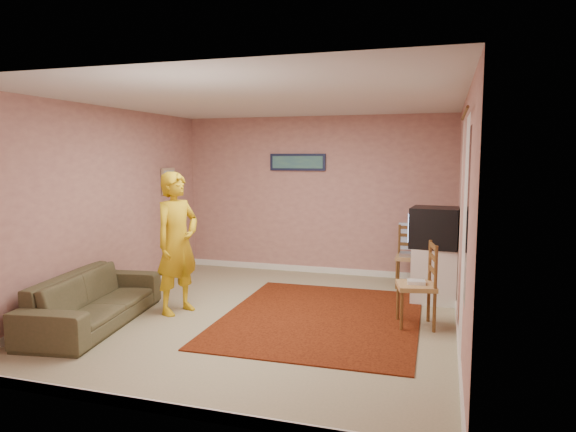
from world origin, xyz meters
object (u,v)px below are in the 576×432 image
(crt_tv, at_px, (435,227))
(chair_a, at_px, (410,250))
(person, at_px, (177,243))
(tv_cabinet, at_px, (434,274))
(chair_b, at_px, (416,275))
(sofa, at_px, (94,299))

(crt_tv, xyz_separation_m, chair_a, (-0.35, 0.69, -0.45))
(crt_tv, xyz_separation_m, person, (-3.04, -1.44, -0.13))
(tv_cabinet, height_order, chair_b, chair_b)
(tv_cabinet, relative_size, chair_b, 1.40)
(sofa, bearing_deg, crt_tv, -68.72)
(chair_a, height_order, person, person)
(crt_tv, xyz_separation_m, chair_b, (-0.17, -1.12, -0.41))
(crt_tv, height_order, sofa, crt_tv)
(chair_a, relative_size, person, 0.28)
(sofa, bearing_deg, chair_a, -58.68)
(tv_cabinet, bearing_deg, chair_a, 117.54)
(crt_tv, distance_m, chair_b, 1.21)
(chair_a, xyz_separation_m, person, (-2.69, -2.13, 0.32))
(chair_b, distance_m, sofa, 3.73)
(tv_cabinet, distance_m, person, 3.41)
(crt_tv, distance_m, person, 3.37)
(tv_cabinet, bearing_deg, chair_b, -98.73)
(tv_cabinet, height_order, person, person)
(tv_cabinet, relative_size, person, 0.42)
(crt_tv, relative_size, sofa, 0.33)
(tv_cabinet, distance_m, sofa, 4.32)
(person, bearing_deg, chair_b, -64.69)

